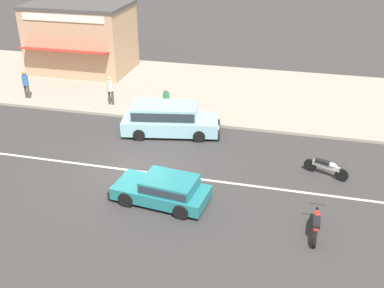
# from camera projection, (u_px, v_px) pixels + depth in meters

# --- Properties ---
(ground_plane) EXTENTS (160.00, 160.00, 0.00)m
(ground_plane) POSITION_uv_depth(u_px,v_px,m) (139.00, 171.00, 19.56)
(ground_plane) COLOR #383535
(lane_centre_stripe) EXTENTS (50.40, 0.14, 0.01)m
(lane_centre_stripe) POSITION_uv_depth(u_px,v_px,m) (139.00, 171.00, 19.56)
(lane_centre_stripe) COLOR silver
(lane_centre_stripe) RESTS_ON ground
(kerb_strip) EXTENTS (68.00, 10.00, 0.15)m
(kerb_strip) POSITION_uv_depth(u_px,v_px,m) (194.00, 90.00, 28.37)
(kerb_strip) COLOR #9E9384
(kerb_strip) RESTS_ON ground
(minivan_pale_blue_2) EXTENTS (5.14, 2.69, 1.56)m
(minivan_pale_blue_2) POSITION_uv_depth(u_px,v_px,m) (168.00, 118.00, 22.56)
(minivan_pale_blue_2) COLOR #93C6D6
(minivan_pale_blue_2) RESTS_ON ground
(hatchback_teal_3) EXTENTS (3.92, 2.08, 1.10)m
(hatchback_teal_3) POSITION_uv_depth(u_px,v_px,m) (164.00, 189.00, 17.24)
(hatchback_teal_3) COLOR teal
(hatchback_teal_3) RESTS_ON ground
(motorcycle_0) EXTENTS (1.84, 0.94, 0.80)m
(motorcycle_0) POSITION_uv_depth(u_px,v_px,m) (326.00, 167.00, 19.05)
(motorcycle_0) COLOR black
(motorcycle_0) RESTS_ON ground
(motorcycle_1) EXTENTS (0.56, 1.98, 0.80)m
(motorcycle_1) POSITION_uv_depth(u_px,v_px,m) (316.00, 223.00, 15.62)
(motorcycle_1) COLOR black
(motorcycle_1) RESTS_ON ground
(pedestrian_near_clock) EXTENTS (0.34, 0.34, 1.56)m
(pedestrian_near_clock) POSITION_uv_depth(u_px,v_px,m) (166.00, 100.00, 24.15)
(pedestrian_near_clock) COLOR #232838
(pedestrian_near_clock) RESTS_ON kerb_strip
(pedestrian_mid_kerb) EXTENTS (0.34, 0.34, 1.68)m
(pedestrian_mid_kerb) POSITION_uv_depth(u_px,v_px,m) (110.00, 88.00, 25.57)
(pedestrian_mid_kerb) COLOR #4C4238
(pedestrian_mid_kerb) RESTS_ON kerb_strip
(pedestrian_by_shop) EXTENTS (0.34, 0.34, 1.64)m
(pedestrian_by_shop) POSITION_uv_depth(u_px,v_px,m) (26.00, 83.00, 26.48)
(pedestrian_by_shop) COLOR #4C4238
(pedestrian_by_shop) RESTS_ON kerb_strip
(shopfront_corner_warung) EXTENTS (6.73, 5.24, 4.57)m
(shopfront_corner_warung) POSITION_uv_depth(u_px,v_px,m) (81.00, 37.00, 30.73)
(shopfront_corner_warung) COLOR tan
(shopfront_corner_warung) RESTS_ON kerb_strip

